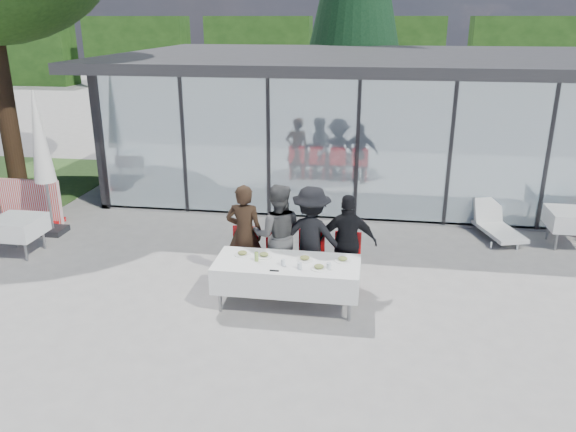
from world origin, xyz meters
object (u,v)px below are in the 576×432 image
object	(u,v)px
diner_c	(311,237)
spare_table_left	(18,227)
plate_b	(264,255)
market_umbrella	(40,145)
diner_d	(348,242)
lounger	(496,225)
plate_c	(305,258)
juice_bottle	(257,257)
diner_chair_a	(245,252)
diner_chair_d	(347,259)
spare_table_right	(571,219)
plate_a	(242,254)
folded_eyeglasses	(274,271)
plate_d	(343,259)
diner_a	(245,234)
dining_table	(287,274)
diner_b	(278,235)
plate_extra	(319,267)
diner_chair_c	(311,256)
diner_chair_b	(278,254)

from	to	relation	value
diner_c	spare_table_left	world-z (taller)	diner_c
plate_b	market_umbrella	bearing A→B (deg)	156.18
diner_d	lounger	bearing A→B (deg)	-137.16
diner_d	lounger	world-z (taller)	diner_d
plate_c	juice_bottle	xyz separation A→B (m)	(-0.74, -0.15, 0.05)
diner_chair_a	plate_c	bearing A→B (deg)	-29.68
diner_chair_d	spare_table_right	xyz separation A→B (m)	(4.28, 2.55, 0.02)
diner_d	diner_chair_d	bearing A→B (deg)	89.11
diner_d	market_umbrella	bearing A→B (deg)	-14.96
plate_b	spare_table_right	xyz separation A→B (m)	(5.58, 3.15, -0.22)
diner_d	plate_a	xyz separation A→B (m)	(-1.64, -0.62, -0.04)
diner_d	folded_eyeglasses	world-z (taller)	diner_d
juice_bottle	plate_d	bearing A→B (deg)	8.80
diner_d	plate_b	distance (m)	1.44
plate_b	diner_a	bearing A→B (deg)	125.94
dining_table	diner_b	xyz separation A→B (m)	(-0.28, 0.78, 0.35)
plate_extra	diner_b	bearing A→B (deg)	129.79
diner_chair_c	plate_d	distance (m)	0.84
folded_eyeglasses	spare_table_right	size ratio (longest dim) A/B	0.16
diner_chair_a	diner_chair_b	size ratio (longest dim) A/B	1.00
plate_c	plate_d	xyz separation A→B (m)	(0.59, 0.05, 0.00)
dining_table	plate_c	world-z (taller)	plate_c
diner_chair_a	plate_c	distance (m)	1.30
diner_chair_b	diner_chair_c	bearing A→B (deg)	0.00
diner_a	market_umbrella	size ratio (longest dim) A/B	0.58
spare_table_right	dining_table	bearing A→B (deg)	-147.50
diner_a	plate_c	bearing A→B (deg)	150.37
dining_table	plate_c	xyz separation A→B (m)	(0.26, 0.11, 0.24)
diner_a	diner_chair_a	size ratio (longest dim) A/B	1.78
diner_a	plate_c	xyz separation A→B (m)	(1.11, -0.66, -0.09)
folded_eyeglasses	spare_table_right	world-z (taller)	folded_eyeglasses
diner_chair_d	dining_table	bearing A→B (deg)	-140.17
plate_a	lounger	xyz separation A→B (m)	(4.59, 3.44, -0.52)
lounger	diner_chair_b	bearing A→B (deg)	-145.40
plate_b	lounger	size ratio (longest dim) A/B	0.18
diner_chair_b	market_umbrella	world-z (taller)	market_umbrella
diner_chair_c	plate_d	xyz separation A→B (m)	(0.56, -0.58, 0.24)
diner_chair_c	lounger	size ratio (longest dim) A/B	0.67
plate_d	diner_chair_c	bearing A→B (deg)	134.06
diner_chair_d	spare_table_right	distance (m)	4.98
plate_extra	plate_d	bearing A→B (deg)	45.88
dining_table	diner_chair_a	world-z (taller)	diner_chair_a
diner_chair_a	diner_chair_c	distance (m)	1.14
dining_table	plate_c	size ratio (longest dim) A/B	8.70
diner_chair_d	lounger	size ratio (longest dim) A/B	0.67
diner_chair_c	diner_b	bearing A→B (deg)	177.37
diner_a	lounger	distance (m)	5.51
diner_a	plate_d	distance (m)	1.81
plate_b	market_umbrella	xyz separation A→B (m)	(-5.00, 2.21, 1.13)
spare_table_right	market_umbrella	world-z (taller)	market_umbrella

